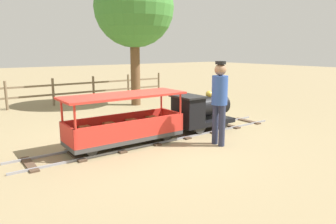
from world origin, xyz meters
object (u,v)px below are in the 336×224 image
locomotive (201,110)px  oak_tree_near (134,8)px  conductor_person (220,96)px  passenger_car (125,125)px

locomotive → oak_tree_near: size_ratio=0.33×
oak_tree_near → locomotive: bearing=-8.0°
conductor_person → oak_tree_near: oak_tree_near is taller
locomotive → oak_tree_near: (-3.85, 0.54, 2.65)m
oak_tree_near → conductor_person: bearing=-11.3°
locomotive → passenger_car: (0.00, -1.93, -0.06)m
locomotive → conductor_person: (1.00, -0.42, 0.47)m
locomotive → conductor_person: size_ratio=0.89×
conductor_person → oak_tree_near: size_ratio=0.37×
locomotive → passenger_car: size_ratio=0.61×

